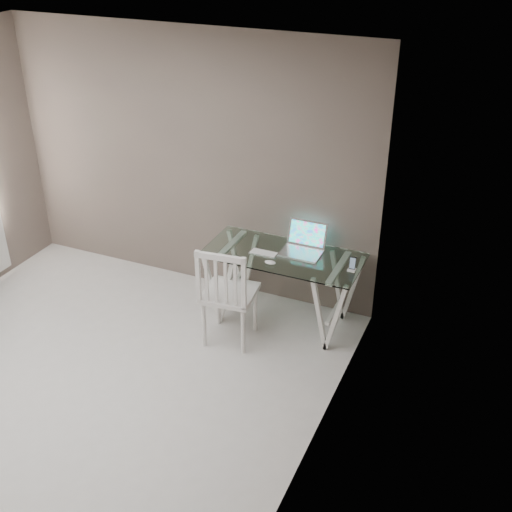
{
  "coord_description": "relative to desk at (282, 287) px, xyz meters",
  "views": [
    {
      "loc": [
        3.07,
        -3.12,
        3.68
      ],
      "look_at": [
        1.04,
        1.55,
        0.85
      ],
      "focal_mm": 45.0,
      "sensor_mm": 36.0,
      "label": 1
    }
  ],
  "objects": [
    {
      "name": "mouse",
      "position": [
        -0.04,
        -0.22,
        0.38
      ],
      "size": [
        0.11,
        0.06,
        0.03
      ],
      "primitive_type": "ellipsoid",
      "color": "silver",
      "rests_on": "desk"
    },
    {
      "name": "chair",
      "position": [
        -0.33,
        -0.56,
        0.18
      ],
      "size": [
        0.52,
        0.52,
        1.03
      ],
      "rotation": [
        0.0,
        0.0,
        0.11
      ],
      "color": "silver",
      "rests_on": "ground"
    },
    {
      "name": "room",
      "position": [
        -1.25,
        -1.83,
        1.33
      ],
      "size": [
        4.5,
        4.52,
        2.71
      ],
      "color": "beige",
      "rests_on": "ground"
    },
    {
      "name": "desk",
      "position": [
        0.0,
        0.0,
        0.0
      ],
      "size": [
        1.5,
        0.7,
        0.75
      ],
      "color": "silver",
      "rests_on": "ground"
    },
    {
      "name": "keyboard",
      "position": [
        -0.18,
        -0.05,
        0.37
      ],
      "size": [
        0.27,
        0.12,
        0.01
      ],
      "primitive_type": "cube",
      "color": "silver",
      "rests_on": "desk"
    },
    {
      "name": "phone_dock",
      "position": [
        0.68,
        -0.03,
        0.4
      ],
      "size": [
        0.07,
        0.07,
        0.13
      ],
      "color": "white",
      "rests_on": "desk"
    },
    {
      "name": "laptop",
      "position": [
        0.15,
        0.15,
        0.43
      ],
      "size": [
        0.38,
        0.35,
        0.26
      ],
      "color": "silver",
      "rests_on": "desk"
    }
  ]
}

